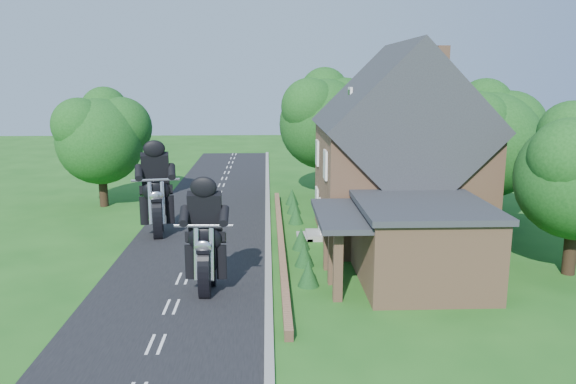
{
  "coord_description": "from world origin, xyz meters",
  "views": [
    {
      "loc": [
        3.63,
        -22.86,
        8.48
      ],
      "look_at": [
        4.67,
        4.65,
        2.8
      ],
      "focal_mm": 35.0,
      "sensor_mm": 36.0,
      "label": 1
    }
  ],
  "objects_px": {
    "garden_wall": "(281,240)",
    "motorcycle_follow": "(158,222)",
    "house": "(398,157)",
    "annex": "(418,242)",
    "motorcycle_lead": "(207,276)"
  },
  "relations": [
    {
      "from": "motorcycle_follow",
      "to": "house",
      "type": "bearing_deg",
      "value": 166.63
    },
    {
      "from": "motorcycle_lead",
      "to": "motorcycle_follow",
      "type": "relative_size",
      "value": 0.91
    },
    {
      "from": "motorcycle_lead",
      "to": "motorcycle_follow",
      "type": "height_order",
      "value": "motorcycle_follow"
    },
    {
      "from": "house",
      "to": "garden_wall",
      "type": "bearing_deg",
      "value": -170.83
    },
    {
      "from": "motorcycle_lead",
      "to": "garden_wall",
      "type": "bearing_deg",
      "value": -112.74
    },
    {
      "from": "annex",
      "to": "motorcycle_follow",
      "type": "bearing_deg",
      "value": 148.3
    },
    {
      "from": "garden_wall",
      "to": "motorcycle_follow",
      "type": "bearing_deg",
      "value": 165.44
    },
    {
      "from": "annex",
      "to": "motorcycle_lead",
      "type": "relative_size",
      "value": 4.63
    },
    {
      "from": "house",
      "to": "annex",
      "type": "bearing_deg",
      "value": -95.24
    },
    {
      "from": "motorcycle_lead",
      "to": "house",
      "type": "bearing_deg",
      "value": -138.3
    },
    {
      "from": "annex",
      "to": "motorcycle_follow",
      "type": "distance_m",
      "value": 14.34
    },
    {
      "from": "garden_wall",
      "to": "motorcycle_follow",
      "type": "height_order",
      "value": "motorcycle_follow"
    },
    {
      "from": "garden_wall",
      "to": "motorcycle_lead",
      "type": "bearing_deg",
      "value": -115.14
    },
    {
      "from": "house",
      "to": "motorcycle_follow",
      "type": "bearing_deg",
      "value": 176.8
    },
    {
      "from": "annex",
      "to": "motorcycle_follow",
      "type": "height_order",
      "value": "annex"
    }
  ]
}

